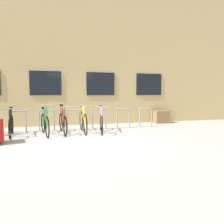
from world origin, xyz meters
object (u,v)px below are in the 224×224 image
at_px(bicycle_green, 45,124).
at_px(bicycle_pink, 101,122).
at_px(bicycle_yellow, 83,121).
at_px(bicycle_maroon, 63,122).
at_px(bicycle_black, 11,125).
at_px(planter_box, 161,117).

bearing_deg(bicycle_green, bicycle_pink, 0.43).
xyz_separation_m(bicycle_yellow, bicycle_maroon, (-0.73, -0.01, -0.02)).
bearing_deg(bicycle_maroon, bicycle_pink, -7.78).
bearing_deg(bicycle_maroon, bicycle_yellow, 0.94).
bearing_deg(bicycle_black, bicycle_maroon, 1.37).
xyz_separation_m(bicycle_black, bicycle_pink, (3.07, -0.15, 0.01)).
distance_m(bicycle_black, bicycle_pink, 3.07).
bearing_deg(bicycle_green, planter_box, 17.21).
distance_m(bicycle_yellow, bicycle_green, 1.34).
distance_m(bicycle_black, bicycle_maroon, 1.70).
bearing_deg(bicycle_yellow, bicycle_pink, -17.19).
relative_size(bicycle_yellow, bicycle_maroon, 1.08).
height_order(bicycle_yellow, bicycle_pink, bicycle_yellow).
distance_m(bicycle_yellow, bicycle_black, 2.43).
height_order(bicycle_black, planter_box, bicycle_black).
bearing_deg(planter_box, bicycle_maroon, -162.97).
bearing_deg(planter_box, bicycle_green, -162.79).
xyz_separation_m(bicycle_yellow, bicycle_green, (-1.33, -0.21, -0.01)).
relative_size(bicycle_green, bicycle_pink, 0.99).
relative_size(bicycle_black, bicycle_pink, 0.98).
height_order(bicycle_yellow, bicycle_black, bicycle_yellow).
height_order(bicycle_yellow, bicycle_green, bicycle_green).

